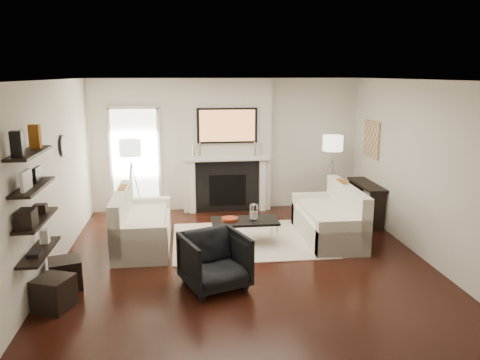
{
  "coord_description": "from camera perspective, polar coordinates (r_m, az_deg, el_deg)",
  "views": [
    {
      "loc": [
        -0.86,
        -6.52,
        2.79
      ],
      "look_at": [
        0.0,
        0.6,
        1.15
      ],
      "focal_mm": 35.0,
      "sensor_mm": 36.0,
      "label": 1
    }
  ],
  "objects": [
    {
      "name": "room_envelope",
      "position": [
        6.73,
        0.61,
        0.53
      ],
      "size": [
        6.0,
        6.0,
        6.0
      ],
      "color": "black",
      "rests_on": "ground"
    },
    {
      "name": "chimney_breast",
      "position": [
        9.54,
        -1.64,
        4.19
      ],
      "size": [
        1.8,
        0.25,
        2.7
      ],
      "primitive_type": "cube",
      "color": "silver",
      "rests_on": "floor"
    },
    {
      "name": "fireplace_surround",
      "position": [
        9.57,
        -1.54,
        -0.85
      ],
      "size": [
        1.3,
        0.02,
        1.04
      ],
      "primitive_type": "cube",
      "color": "black",
      "rests_on": "floor"
    },
    {
      "name": "firebox",
      "position": [
        9.59,
        -1.53,
        -1.26
      ],
      "size": [
        0.75,
        0.02,
        0.65
      ],
      "primitive_type": "cube",
      "color": "black",
      "rests_on": "floor"
    },
    {
      "name": "mantel_pilaster_l",
      "position": [
        9.5,
        -5.85,
        -0.83
      ],
      "size": [
        0.12,
        0.08,
        1.1
      ],
      "primitive_type": "cube",
      "color": "white",
      "rests_on": "floor"
    },
    {
      "name": "mantel_pilaster_r",
      "position": [
        9.63,
        2.75,
        -0.59
      ],
      "size": [
        0.12,
        0.08,
        1.1
      ],
      "primitive_type": "cube",
      "color": "white",
      "rests_on": "floor"
    },
    {
      "name": "mantel_shelf",
      "position": [
        9.4,
        -1.53,
        2.64
      ],
      "size": [
        1.7,
        0.18,
        0.07
      ],
      "primitive_type": "cube",
      "color": "white",
      "rests_on": "chimney_breast"
    },
    {
      "name": "tv_body",
      "position": [
        9.33,
        -1.57,
        6.65
      ],
      "size": [
        1.2,
        0.06,
        0.7
      ],
      "primitive_type": "cube",
      "color": "black",
      "rests_on": "chimney_breast"
    },
    {
      "name": "tv_screen",
      "position": [
        9.3,
        -1.55,
        6.63
      ],
      "size": [
        1.1,
        0.0,
        0.62
      ],
      "primitive_type": "cube",
      "color": "#BF723F",
      "rests_on": "tv_body"
    },
    {
      "name": "candlestick_l_tall",
      "position": [
        9.35,
        -4.91,
        3.68
      ],
      "size": [
        0.04,
        0.04,
        0.3
      ],
      "primitive_type": "cylinder",
      "color": "silver",
      "rests_on": "mantel_shelf"
    },
    {
      "name": "candlestick_l_short",
      "position": [
        9.35,
        -5.7,
        3.48
      ],
      "size": [
        0.04,
        0.04,
        0.24
      ],
      "primitive_type": "cylinder",
      "color": "silver",
      "rests_on": "mantel_shelf"
    },
    {
      "name": "candlestick_r_tall",
      "position": [
        9.45,
        1.79,
        3.82
      ],
      "size": [
        0.04,
        0.04,
        0.3
      ],
      "primitive_type": "cylinder",
      "color": "silver",
      "rests_on": "mantel_shelf"
    },
    {
      "name": "candlestick_r_short",
      "position": [
        9.47,
        2.56,
        3.65
      ],
      "size": [
        0.04,
        0.04,
        0.24
      ],
      "primitive_type": "cylinder",
      "color": "silver",
      "rests_on": "mantel_shelf"
    },
    {
      "name": "hallway_panel",
      "position": [
        9.71,
        -12.64,
        2.23
      ],
      "size": [
        0.9,
        0.02,
        2.1
      ],
      "primitive_type": "cube",
      "color": "white",
      "rests_on": "floor"
    },
    {
      "name": "door_trim_l",
      "position": [
        9.75,
        -15.45,
        2.12
      ],
      "size": [
        0.06,
        0.06,
        2.16
      ],
      "primitive_type": "cube",
      "color": "white",
      "rests_on": "floor"
    },
    {
      "name": "door_trim_r",
      "position": [
        9.65,
        -9.81,
        2.3
      ],
      "size": [
        0.06,
        0.06,
        2.16
      ],
      "primitive_type": "cube",
      "color": "white",
      "rests_on": "floor"
    },
    {
      "name": "door_trim_top",
      "position": [
        9.56,
        -12.97,
        8.59
      ],
      "size": [
        1.02,
        0.06,
        0.06
      ],
      "primitive_type": "cube",
      "color": "white",
      "rests_on": "wall_back"
    },
    {
      "name": "rug",
      "position": [
        8.08,
        1.2,
        -7.29
      ],
      "size": [
        2.6,
        2.0,
        0.01
      ],
      "primitive_type": "cube",
      "color": "beige",
      "rests_on": "floor"
    },
    {
      "name": "loveseat_left_base",
      "position": [
        7.92,
        -11.68,
        -6.41
      ],
      "size": [
        0.85,
        1.8,
        0.42
      ],
      "primitive_type": "cube",
      "color": "white",
      "rests_on": "floor"
    },
    {
      "name": "loveseat_left_back",
      "position": [
        7.86,
        -14.22,
        -4.26
      ],
      "size": [
        0.18,
        1.8,
        0.8
      ],
      "primitive_type": "cube",
      "color": "white",
      "rests_on": "floor"
    },
    {
      "name": "loveseat_left_arm_n",
      "position": [
        7.13,
        -12.22,
        -7.86
      ],
      "size": [
        0.85,
        0.18,
        0.6
      ],
      "primitive_type": "cube",
      "color": "white",
      "rests_on": "floor"
    },
    {
      "name": "loveseat_left_arm_s",
      "position": [
        8.66,
        -11.28,
        -4.09
      ],
      "size": [
        0.85,
        0.18,
        0.6
      ],
      "primitive_type": "cube",
      "color": "white",
      "rests_on": "floor"
    },
    {
      "name": "loveseat_left_cushion",
      "position": [
        7.84,
        -11.4,
        -4.6
      ],
      "size": [
        0.63,
        1.44,
        0.1
      ],
      "primitive_type": "cube",
      "color": "white",
      "rests_on": "loveseat_left_base"
    },
    {
      "name": "pillow_left_orange",
      "position": [
        8.09,
        -14.04,
        -2.26
      ],
      "size": [
        0.1,
        0.42,
        0.42
      ],
      "primitive_type": "cube",
      "color": "#935012",
      "rests_on": "loveseat_left_cushion"
    },
    {
      "name": "pillow_left_charcoal",
      "position": [
        7.52,
        -14.58,
        -3.52
      ],
      "size": [
        0.1,
        0.4,
        0.4
      ],
      "primitive_type": "cube",
      "color": "black",
      "rests_on": "loveseat_left_cushion"
    },
    {
      "name": "loveseat_right_base",
      "position": [
        8.23,
        10.6,
        -5.62
      ],
      "size": [
        0.85,
        1.8,
        0.42
      ],
      "primitive_type": "cube",
      "color": "white",
      "rests_on": "floor"
    },
    {
      "name": "loveseat_right_back",
      "position": [
        8.24,
        12.92,
        -3.4
      ],
      "size": [
        0.18,
        1.8,
        0.8
      ],
      "primitive_type": "cube",
      "color": "white",
      "rests_on": "floor"
    },
    {
      "name": "loveseat_right_arm_n",
      "position": [
        7.47,
        12.49,
        -6.9
      ],
      "size": [
        0.85,
        0.18,
        0.6
      ],
      "primitive_type": "cube",
      "color": "white",
      "rests_on": "floor"
    },
    {
      "name": "loveseat_right_arm_s",
      "position": [
        8.94,
        9.09,
        -3.46
      ],
      "size": [
        0.85,
        0.18,
        0.6
      ],
      "primitive_type": "cube",
      "color": "white",
      "rests_on": "floor"
    },
    {
      "name": "loveseat_right_cushion",
      "position": [
        8.14,
        10.34,
        -3.91
      ],
      "size": [
        0.63,
        1.44,
        0.1
      ],
      "primitive_type": "cube",
      "color": "white",
      "rests_on": "loveseat_right_base"
    },
    {
      "name": "pillow_right_orange",
      "position": [
        8.46,
        12.31,
        -1.52
      ],
      "size": [
        0.1,
        0.42,
        0.42
      ],
      "primitive_type": "cube",
      "color": "#935012",
      "rests_on": "loveseat_right_cushion"
    },
    {
      "name": "pillow_right_charcoal",
      "position": [
        7.92,
        13.72,
        -2.65
      ],
      "size": [
        0.1,
        0.4,
        0.4
      ],
      "primitive_type": "cube",
      "color": "black",
      "rests_on": "loveseat_right_cushion"
    },
    {
      "name": "coffee_table",
      "position": [
        7.77,
        0.59,
        -5.03
      ],
      "size": [
        1.1,
        0.55,
        0.04
      ],
      "primitive_type": "cube",
      "color": "black",
      "rests_on": "floor"
    },
    {
      "name": "coffee_leg_nw",
      "position": [
        7.59,
        -2.97,
        -7.18
      ],
      "size": [
        0.02,
        0.02,
        0.38
      ],
      "primitive_type": "cylinder",
      "color": "silver",
      "rests_on": "floor"
    },
    {
      "name": "coffee_leg_ne",
      "position": [
        7.71,
        4.51,
        -6.86
      ],
      "size": [
        0.02,
        0.02,
        0.38
      ],
      "primitive_type": "cylinder",
      "color": "silver",
      "rests_on": "floor"
    },
    {
      "name": "coffee_leg_sw",
      "position": [
        8.0,
        -3.19,
        -6.11
      ],
      "size": [
        0.02,
        0.02,
        0.38
      ],
      "primitive_type": "cylinder",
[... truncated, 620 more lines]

